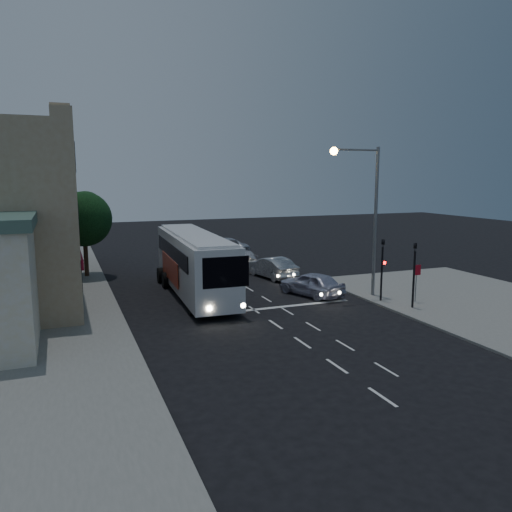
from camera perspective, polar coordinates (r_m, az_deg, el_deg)
name	(u,v)px	position (r m, az deg, el deg)	size (l,w,h in m)	color
ground	(268,319)	(26.30, 1.36, -7.24)	(120.00, 120.00, 0.00)	black
sidewalk_far	(6,305)	(32.24, -26.66, -5.03)	(12.00, 50.00, 0.12)	slate
road_markings	(266,302)	(29.72, 1.17, -5.30)	(8.00, 30.55, 0.01)	silver
tour_bus	(194,262)	(31.35, -7.06, -0.66)	(3.22, 12.84, 3.91)	silver
car_suv	(312,284)	(31.35, 6.38, -3.17)	(1.79, 4.46, 1.52)	silver
car_sedan_a	(272,267)	(36.60, 1.81, -1.31)	(1.64, 4.71, 1.55)	#B9B9BB
car_sedan_b	(244,258)	(41.15, -1.35, -0.28)	(1.90, 4.67, 1.36)	silver
car_sedan_c	(223,247)	(47.06, -3.83, 1.09)	(2.78, 6.04, 1.68)	silver
car_extra	(206,241)	(52.12, -5.77, 1.74)	(1.57, 4.50, 1.48)	#B8B8BD
traffic_signal_main	(382,262)	(30.09, 14.24, -0.69)	(0.25, 0.35, 4.10)	black
traffic_signal_side	(414,267)	(28.97, 17.65, -1.22)	(0.18, 0.15, 4.10)	black
regulatory_sign	(417,277)	(30.48, 17.89, -2.31)	(0.45, 0.12, 2.20)	slate
streetlight	(367,204)	(30.74, 12.55, 5.79)	(3.32, 0.44, 9.00)	slate
low_building_north	(10,228)	(43.58, -26.30, 2.90)	(9.40, 9.40, 6.50)	beige
street_tree	(84,217)	(38.40, -19.10, 4.29)	(4.00, 4.00, 6.20)	black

